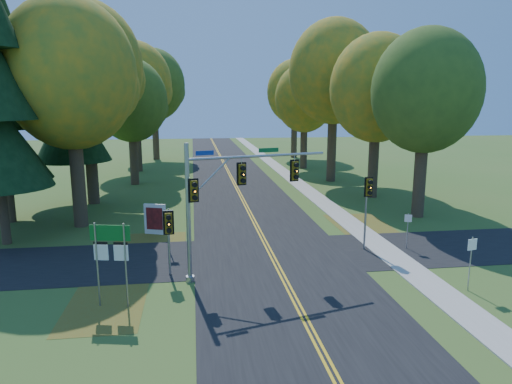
{
  "coord_description": "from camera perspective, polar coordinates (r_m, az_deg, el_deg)",
  "views": [
    {
      "loc": [
        -3.92,
        -20.42,
        7.89
      ],
      "look_at": [
        -0.68,
        2.97,
        3.2
      ],
      "focal_mm": 32.0,
      "sensor_mm": 36.0,
      "label": 1
    }
  ],
  "objects": [
    {
      "name": "ped_signal_pole",
      "position": [
        20.98,
        -10.86,
        -4.42
      ],
      "size": [
        0.49,
        0.57,
        3.1
      ],
      "rotation": [
        0.0,
        0.0,
        0.12
      ],
      "color": "#93979B",
      "rests_on": "ground"
    },
    {
      "name": "road_main",
      "position": [
        22.24,
        2.83,
        -9.53
      ],
      "size": [
        8.0,
        160.0,
        0.02
      ],
      "primitive_type": "cube",
      "color": "black",
      "rests_on": "ground"
    },
    {
      "name": "sidewalk_east",
      "position": [
        24.11,
        17.63,
        -8.34
      ],
      "size": [
        1.6,
        160.0,
        0.06
      ],
      "primitive_type": "cube",
      "color": "#9E998E",
      "rests_on": "ground"
    },
    {
      "name": "tree_w_c",
      "position": [
        45.24,
        -15.29,
        10.91
      ],
      "size": [
        6.8,
        6.8,
        11.91
      ],
      "color": "#38281C",
      "rests_on": "ground"
    },
    {
      "name": "tree_w_a",
      "position": [
        30.71,
        -22.07,
        13.41
      ],
      "size": [
        8.0,
        8.0,
        14.15
      ],
      "color": "#38281C",
      "rests_on": "ground"
    },
    {
      "name": "tree_e_e",
      "position": [
        65.61,
        4.92,
        12.33
      ],
      "size": [
        7.8,
        7.8,
        13.74
      ],
      "color": "#38281C",
      "rests_on": "ground"
    },
    {
      "name": "reg_sign_e_north",
      "position": [
        26.06,
        18.45,
        -3.89
      ],
      "size": [
        0.36,
        0.16,
        1.98
      ],
      "rotation": [
        0.0,
        0.0,
        -0.36
      ],
      "color": "gray",
      "rests_on": "ground"
    },
    {
      "name": "reg_sign_e_south",
      "position": [
        21.25,
        25.31,
        -7.04
      ],
      "size": [
        0.45,
        0.12,
        2.37
      ],
      "rotation": [
        0.0,
        0.0,
        0.2
      ],
      "color": "gray",
      "rests_on": "ground"
    },
    {
      "name": "reg_sign_w",
      "position": [
        24.44,
        -10.86,
        -3.78
      ],
      "size": [
        0.46,
        0.07,
        2.4
      ],
      "rotation": [
        0.0,
        0.0,
        0.02
      ],
      "color": "gray",
      "rests_on": "ground"
    },
    {
      "name": "centerline_right",
      "position": [
        22.25,
        3.09,
        -9.48
      ],
      "size": [
        0.1,
        160.0,
        0.01
      ],
      "primitive_type": "cube",
      "color": "gold",
      "rests_on": "road_main"
    },
    {
      "name": "tree_w_d",
      "position": [
        54.0,
        -14.84,
        12.88
      ],
      "size": [
        8.2,
        8.2,
        14.56
      ],
      "color": "#38281C",
      "rests_on": "ground"
    },
    {
      "name": "traffic_mast",
      "position": [
        20.22,
        -3.88,
        0.06
      ],
      "size": [
        6.62,
        2.12,
        6.19
      ],
      "rotation": [
        0.0,
        0.0,
        0.26
      ],
      "color": "#94979C",
      "rests_on": "ground"
    },
    {
      "name": "tree_e_c",
      "position": [
        46.3,
        9.8,
        14.51
      ],
      "size": [
        8.8,
        8.8,
        15.79
      ],
      "color": "#38281C",
      "rests_on": "ground"
    },
    {
      "name": "east_signal_pole",
      "position": [
        24.75,
        13.81,
        -0.38
      ],
      "size": [
        0.47,
        0.54,
        4.02
      ],
      "rotation": [
        0.0,
        0.0,
        0.03
      ],
      "color": "gray",
      "rests_on": "ground"
    },
    {
      "name": "pine_c",
      "position": [
        37.58,
        -22.46,
        13.16
      ],
      "size": [
        5.6,
        5.6,
        20.56
      ],
      "color": "#38281C",
      "rests_on": "ground"
    },
    {
      "name": "ground",
      "position": [
        22.24,
        2.83,
        -9.56
      ],
      "size": [
        160.0,
        160.0,
        0.0
      ],
      "primitive_type": "plane",
      "color": "#395F21",
      "rests_on": "ground"
    },
    {
      "name": "tree_e_a",
      "position": [
        33.06,
        20.51,
        11.65
      ],
      "size": [
        7.2,
        7.2,
        12.73
      ],
      "color": "#38281C",
      "rests_on": "ground"
    },
    {
      "name": "tree_e_d",
      "position": [
        54.9,
        6.15,
        11.53
      ],
      "size": [
        7.0,
        7.0,
        12.32
      ],
      "color": "#38281C",
      "rests_on": "ground"
    },
    {
      "name": "leaf_patch_e",
      "position": [
        29.59,
        13.73,
        -4.55
      ],
      "size": [
        3.5,
        8.0,
        0.0
      ],
      "primitive_type": "cube",
      "color": "brown",
      "rests_on": "ground"
    },
    {
      "name": "leaf_patch_w_near",
      "position": [
        25.8,
        -13.32,
        -6.88
      ],
      "size": [
        4.0,
        6.0,
        0.0
      ],
      "primitive_type": "cube",
      "color": "brown",
      "rests_on": "ground"
    },
    {
      "name": "tree_w_e",
      "position": [
        64.74,
        -12.62,
        12.9
      ],
      "size": [
        8.4,
        8.4,
        14.97
      ],
      "color": "#38281C",
      "rests_on": "ground"
    },
    {
      "name": "centerline_left",
      "position": [
        22.22,
        2.58,
        -9.51
      ],
      "size": [
        0.1,
        160.0,
        0.01
      ],
      "primitive_type": "cube",
      "color": "gold",
      "rests_on": "road_main"
    },
    {
      "name": "info_kiosk",
      "position": [
        28.19,
        -12.5,
        -3.34
      ],
      "size": [
        1.33,
        0.63,
        1.86
      ],
      "rotation": [
        0.0,
        0.0,
        -0.35
      ],
      "color": "silver",
      "rests_on": "ground"
    },
    {
      "name": "route_sign_cluster",
      "position": [
        18.45,
        -17.71,
        -6.7
      ],
      "size": [
        1.55,
        0.37,
        3.38
      ],
      "rotation": [
        0.0,
        0.0,
        -0.21
      ],
      "color": "gray",
      "rests_on": "ground"
    },
    {
      "name": "tree_e_b",
      "position": [
        38.97,
        14.95,
        12.35
      ],
      "size": [
        7.6,
        7.6,
        13.33
      ],
      "color": "#38281C",
      "rests_on": "ground"
    },
    {
      "name": "leaf_patch_w_far",
      "position": [
        19.46,
        -18.26,
        -13.27
      ],
      "size": [
        3.0,
        5.0,
        0.0
      ],
      "primitive_type": "cube",
      "color": "brown",
      "rests_on": "ground"
    },
    {
      "name": "tree_w_b",
      "position": [
        37.61,
        -20.49,
        14.32
      ],
      "size": [
        8.6,
        8.6,
        15.38
      ],
      "color": "#38281C",
      "rests_on": "ground"
    },
    {
      "name": "road_cross",
      "position": [
        24.09,
        1.95,
        -7.87
      ],
      "size": [
        60.0,
        6.0,
        0.02
      ],
      "primitive_type": "cube",
      "color": "black",
      "rests_on": "ground"
    }
  ]
}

